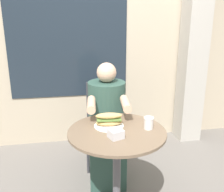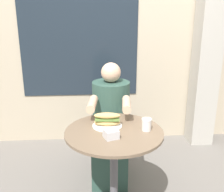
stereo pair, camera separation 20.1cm
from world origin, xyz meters
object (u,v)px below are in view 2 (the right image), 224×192
Objects in this scene: seated_diner at (111,131)px; cafe_table at (114,156)px; diner_chair at (110,115)px; drink_cup at (147,124)px; sandwich_on_plate at (107,121)px.

cafe_table is at bearing 94.85° from seated_diner.
diner_chair reaches higher than drink_cup.
sandwich_on_plate is (-0.04, 0.09, 0.25)m from cafe_table.
sandwich_on_plate reaches higher than cafe_table.
drink_cup is (0.28, -0.09, -0.00)m from sandwich_on_plate.
sandwich_on_plate is at bearing 91.17° from diner_chair.
seated_diner is at bearing 93.96° from diner_chair.
cafe_table is at bearing 94.50° from diner_chair.
sandwich_on_plate is 0.29m from drink_cup.
drink_cup is at bearing 109.25° from diner_chair.
sandwich_on_plate is at bearing 89.05° from seated_diner.
sandwich_on_plate is (-0.07, -0.80, 0.28)m from diner_chair.
diner_chair reaches higher than sandwich_on_plate.
cafe_table is at bearing -62.51° from sandwich_on_plate.
diner_chair is at bearing 88.23° from cafe_table.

